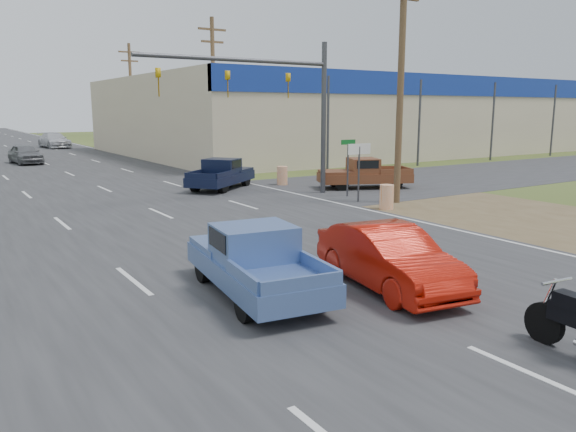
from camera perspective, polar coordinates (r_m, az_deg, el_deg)
ground at (r=9.54m, az=23.91°, el=-14.77°), size 200.00×200.00×0.00m
main_road at (r=45.34m, az=-23.38°, el=4.91°), size 15.00×180.00×0.02m
cross_road at (r=24.06m, az=-14.47°, el=0.98°), size 120.00×10.00×0.02m
dirt_verge at (r=23.78m, az=18.56°, el=0.64°), size 8.00×18.00×0.01m
big_box_store at (r=59.41m, az=8.86°, el=10.04°), size 50.00×28.10×6.60m
utility_pole_1 at (r=24.39m, az=11.40°, el=13.76°), size 2.00×0.28×10.00m
utility_pole_2 at (r=39.38m, az=-7.58°, el=12.67°), size 2.00×0.28×10.00m
utility_pole_3 at (r=56.17m, az=-15.63°, el=11.79°), size 2.00×0.28×10.00m
tree_3 at (r=97.24m, az=7.28°, el=12.03°), size 8.40×8.40×10.40m
tree_5 at (r=106.36m, az=-12.47°, el=11.58°), size 7.98×7.98×9.88m
barrel_0 at (r=22.86m, az=9.99°, el=1.91°), size 0.56×0.56×1.00m
barrel_1 at (r=29.81m, az=-0.59°, el=4.12°), size 0.56×0.56×1.00m
lane_sign at (r=24.32m, az=7.24°, el=5.84°), size 1.20×0.08×2.52m
street_name_sign at (r=25.88m, az=6.11°, el=5.51°), size 0.80×0.08×2.61m
signal_mast at (r=25.29m, az=-1.34°, el=12.69°), size 9.12×0.40×7.00m
red_convertible at (r=12.72m, az=10.20°, el=-4.26°), size 2.17×4.45×1.41m
blue_pickup at (r=12.20m, az=-3.50°, el=-4.41°), size 2.39×4.81×1.53m
navy_pickup at (r=28.61m, az=-6.71°, el=4.30°), size 4.69×4.23×1.52m
brown_pickup at (r=28.81m, az=7.58°, el=4.34°), size 4.94×3.47×1.53m
distant_car_grey at (r=45.69m, az=-25.13°, el=5.71°), size 2.20×4.41×1.44m
distant_car_silver at (r=63.55m, az=-22.65°, el=7.10°), size 2.76×5.59×1.56m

